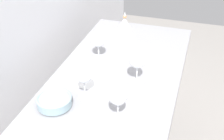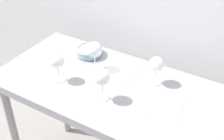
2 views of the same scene
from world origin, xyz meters
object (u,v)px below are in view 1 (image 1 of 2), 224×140
object	(u,v)px
wine_glass_far_right	(98,41)
decanter_funnel	(125,23)
wine_glass_far_left	(84,74)
tasting_sheet_upper	(129,53)
tasting_bowl	(54,101)
wine_glass_near_center	(137,61)
wine_glass_near_left	(118,97)
tasting_sheet_lower	(84,78)

from	to	relation	value
wine_glass_far_right	decanter_funnel	distance (m)	0.45
wine_glass_far_right	wine_glass_far_left	bearing A→B (deg)	-170.99
wine_glass_far_right	tasting_sheet_upper	bearing A→B (deg)	-52.67
tasting_bowl	wine_glass_near_center	bearing A→B (deg)	-46.67
wine_glass_near_center	wine_glass_near_left	bearing A→B (deg)	177.63
wine_glass_far_right	wine_glass_near_left	xyz separation A→B (m)	(-0.47, -0.25, 0.01)
tasting_sheet_lower	wine_glass_far_left	bearing A→B (deg)	-153.70
wine_glass_near_left	tasting_sheet_lower	distance (m)	0.38
wine_glass_far_right	decanter_funnel	world-z (taller)	wine_glass_far_right
wine_glass_near_left	tasting_sheet_upper	bearing A→B (deg)	9.88
tasting_sheet_lower	wine_glass_near_left	bearing A→B (deg)	-132.36
wine_glass_far_left	tasting_bowl	size ratio (longest dim) A/B	1.07
wine_glass_far_right	tasting_sheet_lower	distance (m)	0.25
wine_glass_near_center	tasting_sheet_upper	xyz separation A→B (m)	(0.29, 0.11, -0.13)
wine_glass_near_center	tasting_sheet_upper	bearing A→B (deg)	21.41
wine_glass_far_right	wine_glass_near_left	world-z (taller)	wine_glass_near_left
wine_glass_near_center	wine_glass_far_left	distance (m)	0.28
wine_glass_near_left	decanter_funnel	size ratio (longest dim) A/B	1.35
wine_glass_far_right	wine_glass_near_left	bearing A→B (deg)	-151.90
wine_glass_far_right	decanter_funnel	bearing A→B (deg)	-4.45
wine_glass_near_left	wine_glass_far_left	distance (m)	0.23
wine_glass_far_right	wine_glass_near_left	distance (m)	0.54
wine_glass_near_left	tasting_sheet_lower	bearing A→B (deg)	45.60
wine_glass_near_center	wine_glass_near_left	distance (m)	0.30
wine_glass_near_left	wine_glass_far_left	size ratio (longest dim) A/B	0.96
decanter_funnel	wine_glass_far_left	bearing A→B (deg)	-178.36
wine_glass_far_left	tasting_sheet_lower	bearing A→B (deg)	24.26
wine_glass_near_left	tasting_sheet_lower	size ratio (longest dim) A/B	0.77
tasting_sheet_lower	decanter_funnel	distance (m)	0.66
tasting_sheet_lower	tasting_bowl	distance (m)	0.26
tasting_sheet_upper	decanter_funnel	size ratio (longest dim) A/B	1.71
tasting_bowl	decanter_funnel	size ratio (longest dim) A/B	1.31
wine_glass_far_right	decanter_funnel	xyz separation A→B (m)	(0.44, -0.03, -0.07)
wine_glass_near_center	decanter_funnel	distance (m)	0.67
wine_glass_far_right	tasting_bowl	size ratio (longest dim) A/B	1.00
tasting_sheet_lower	decanter_funnel	size ratio (longest dim) A/B	1.75
tasting_sheet_lower	tasting_bowl	world-z (taller)	tasting_bowl
decanter_funnel	wine_glass_near_left	bearing A→B (deg)	-166.54
wine_glass_far_right	wine_glass_far_left	world-z (taller)	wine_glass_far_left
decanter_funnel	wine_glass_near_center	bearing A→B (deg)	-159.50
wine_glass_far_left	decanter_funnel	world-z (taller)	wine_glass_far_left
wine_glass_far_left	tasting_bowl	distance (m)	0.18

